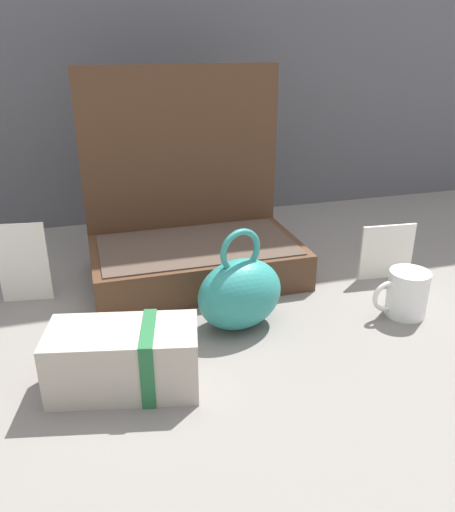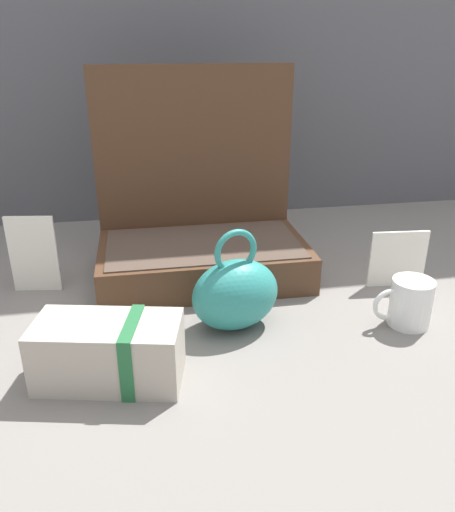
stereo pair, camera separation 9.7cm
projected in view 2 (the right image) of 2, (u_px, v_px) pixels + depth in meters
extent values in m
plane|color=slate|center=(240.00, 300.00, 1.04)|extent=(6.00, 6.00, 0.00)
cube|color=#4C301E|center=(204.00, 261.00, 1.11)|extent=(0.45, 0.25, 0.08)
cube|color=#4C3D33|center=(203.00, 244.00, 1.10)|extent=(0.41, 0.23, 0.00)
cube|color=#4C301E|center=(194.00, 166.00, 1.17)|extent=(0.45, 0.02, 0.44)
ellipsoid|color=teal|center=(235.00, 295.00, 0.92)|extent=(0.19, 0.15, 0.13)
torus|color=teal|center=(236.00, 251.00, 0.88)|extent=(0.08, 0.03, 0.08)
cube|color=#B2A899|center=(109.00, 352.00, 0.78)|extent=(0.24, 0.15, 0.10)
cube|color=#236638|center=(134.00, 352.00, 0.78)|extent=(0.04, 0.11, 0.10)
cylinder|color=white|center=(411.00, 303.00, 0.93)|extent=(0.08, 0.08, 0.09)
torus|color=white|center=(389.00, 305.00, 0.92)|extent=(0.06, 0.01, 0.06)
cube|color=white|center=(33.00, 254.00, 1.04)|extent=(0.10, 0.02, 0.16)
cube|color=white|center=(398.00, 259.00, 1.07)|extent=(0.12, 0.02, 0.12)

